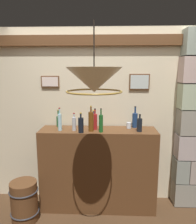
{
  "coord_description": "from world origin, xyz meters",
  "views": [
    {
      "loc": [
        0.12,
        -2.09,
        1.93
      ],
      "look_at": [
        0.0,
        0.76,
        1.39
      ],
      "focal_mm": 35.69,
      "sensor_mm": 36.0,
      "label": 1
    }
  ],
  "objects_px": {
    "liquor_bottle_tequila": "(81,125)",
    "liquor_bottle_gin": "(94,121)",
    "liquor_bottle_port": "(91,121)",
    "liquor_bottle_bourbon": "(60,122)",
    "liquor_bottle_rum": "(74,124)",
    "glass_tumbler_rocks": "(129,125)",
    "liquor_bottle_whiskey": "(58,121)",
    "wooden_barrel": "(24,201)",
    "liquor_bottle_scotch": "(95,121)",
    "liquor_bottle_rye": "(101,123)",
    "pendant_lamp": "(94,81)",
    "liquor_bottle_mezcal": "(140,125)",
    "liquor_bottle_brandy": "(135,120)"
  },
  "relations": [
    {
      "from": "liquor_bottle_tequila",
      "to": "liquor_bottle_gin",
      "type": "relative_size",
      "value": 1.08
    },
    {
      "from": "liquor_bottle_port",
      "to": "liquor_bottle_bourbon",
      "type": "distance_m",
      "value": 0.42
    },
    {
      "from": "liquor_bottle_rum",
      "to": "glass_tumbler_rocks",
      "type": "bearing_deg",
      "value": 11.77
    },
    {
      "from": "liquor_bottle_tequila",
      "to": "glass_tumbler_rocks",
      "type": "xyz_separation_m",
      "value": [
        0.63,
        0.25,
        -0.06
      ]
    },
    {
      "from": "liquor_bottle_whiskey",
      "to": "wooden_barrel",
      "type": "distance_m",
      "value": 1.13
    },
    {
      "from": "liquor_bottle_whiskey",
      "to": "liquor_bottle_scotch",
      "type": "distance_m",
      "value": 0.55
    },
    {
      "from": "liquor_bottle_port",
      "to": "glass_tumbler_rocks",
      "type": "distance_m",
      "value": 0.55
    },
    {
      "from": "glass_tumbler_rocks",
      "to": "liquor_bottle_tequila",
      "type": "bearing_deg",
      "value": -158.83
    },
    {
      "from": "liquor_bottle_whiskey",
      "to": "liquor_bottle_rye",
      "type": "height_order",
      "value": "liquor_bottle_rye"
    },
    {
      "from": "liquor_bottle_rye",
      "to": "liquor_bottle_port",
      "type": "bearing_deg",
      "value": 163.97
    },
    {
      "from": "liquor_bottle_scotch",
      "to": "pendant_lamp",
      "type": "relative_size",
      "value": 0.45
    },
    {
      "from": "liquor_bottle_rye",
      "to": "liquor_bottle_scotch",
      "type": "bearing_deg",
      "value": 123.15
    },
    {
      "from": "liquor_bottle_gin",
      "to": "liquor_bottle_bourbon",
      "type": "distance_m",
      "value": 0.48
    },
    {
      "from": "liquor_bottle_scotch",
      "to": "glass_tumbler_rocks",
      "type": "height_order",
      "value": "liquor_bottle_scotch"
    },
    {
      "from": "liquor_bottle_whiskey",
      "to": "liquor_bottle_port",
      "type": "bearing_deg",
      "value": -25.37
    },
    {
      "from": "liquor_bottle_rum",
      "to": "liquor_bottle_port",
      "type": "height_order",
      "value": "liquor_bottle_port"
    },
    {
      "from": "wooden_barrel",
      "to": "liquor_bottle_bourbon",
      "type": "bearing_deg",
      "value": 32.35
    },
    {
      "from": "liquor_bottle_scotch",
      "to": "liquor_bottle_port",
      "type": "bearing_deg",
      "value": -117.84
    },
    {
      "from": "liquor_bottle_gin",
      "to": "glass_tumbler_rocks",
      "type": "distance_m",
      "value": 0.49
    },
    {
      "from": "liquor_bottle_scotch",
      "to": "liquor_bottle_mezcal",
      "type": "distance_m",
      "value": 0.59
    },
    {
      "from": "liquor_bottle_mezcal",
      "to": "liquor_bottle_bourbon",
      "type": "height_order",
      "value": "liquor_bottle_bourbon"
    },
    {
      "from": "liquor_bottle_bourbon",
      "to": "pendant_lamp",
      "type": "height_order",
      "value": "pendant_lamp"
    },
    {
      "from": "liquor_bottle_whiskey",
      "to": "liquor_bottle_gin",
      "type": "relative_size",
      "value": 1.01
    },
    {
      "from": "liquor_bottle_scotch",
      "to": "liquor_bottle_gin",
      "type": "height_order",
      "value": "liquor_bottle_scotch"
    },
    {
      "from": "liquor_bottle_whiskey",
      "to": "liquor_bottle_scotch",
      "type": "xyz_separation_m",
      "value": [
        0.53,
        -0.14,
        0.03
      ]
    },
    {
      "from": "liquor_bottle_gin",
      "to": "liquor_bottle_port",
      "type": "height_order",
      "value": "liquor_bottle_port"
    },
    {
      "from": "liquor_bottle_tequila",
      "to": "pendant_lamp",
      "type": "distance_m",
      "value": 0.95
    },
    {
      "from": "liquor_bottle_brandy",
      "to": "liquor_bottle_scotch",
      "type": "bearing_deg",
      "value": -166.26
    },
    {
      "from": "liquor_bottle_whiskey",
      "to": "liquor_bottle_mezcal",
      "type": "bearing_deg",
      "value": -10.92
    },
    {
      "from": "liquor_bottle_rum",
      "to": "glass_tumbler_rocks",
      "type": "height_order",
      "value": "liquor_bottle_rum"
    },
    {
      "from": "liquor_bottle_port",
      "to": "liquor_bottle_bourbon",
      "type": "relative_size",
      "value": 1.1
    },
    {
      "from": "liquor_bottle_brandy",
      "to": "wooden_barrel",
      "type": "relative_size",
      "value": 0.56
    },
    {
      "from": "liquor_bottle_gin",
      "to": "pendant_lamp",
      "type": "relative_size",
      "value": 0.38
    },
    {
      "from": "liquor_bottle_brandy",
      "to": "liquor_bottle_rye",
      "type": "height_order",
      "value": "liquor_bottle_rye"
    },
    {
      "from": "glass_tumbler_rocks",
      "to": "liquor_bottle_mezcal",
      "type": "bearing_deg",
      "value": -53.07
    },
    {
      "from": "liquor_bottle_bourbon",
      "to": "pendant_lamp",
      "type": "distance_m",
      "value": 1.11
    },
    {
      "from": "liquor_bottle_scotch",
      "to": "wooden_barrel",
      "type": "relative_size",
      "value": 0.54
    },
    {
      "from": "liquor_bottle_rum",
      "to": "liquor_bottle_tequila",
      "type": "height_order",
      "value": "liquor_bottle_tequila"
    },
    {
      "from": "liquor_bottle_rye",
      "to": "wooden_barrel",
      "type": "xyz_separation_m",
      "value": [
        -0.98,
        -0.22,
        -0.99
      ]
    },
    {
      "from": "liquor_bottle_whiskey",
      "to": "wooden_barrel",
      "type": "relative_size",
      "value": 0.46
    },
    {
      "from": "liquor_bottle_scotch",
      "to": "liquor_bottle_port",
      "type": "distance_m",
      "value": 0.1
    },
    {
      "from": "liquor_bottle_rum",
      "to": "wooden_barrel",
      "type": "bearing_deg",
      "value": -155.84
    },
    {
      "from": "liquor_bottle_rum",
      "to": "liquor_bottle_bourbon",
      "type": "distance_m",
      "value": 0.19
    },
    {
      "from": "liquor_bottle_bourbon",
      "to": "glass_tumbler_rocks",
      "type": "bearing_deg",
      "value": 9.67
    },
    {
      "from": "liquor_bottle_brandy",
      "to": "liquor_bottle_scotch",
      "type": "distance_m",
      "value": 0.56
    },
    {
      "from": "liquor_bottle_port",
      "to": "pendant_lamp",
      "type": "distance_m",
      "value": 0.97
    },
    {
      "from": "liquor_bottle_brandy",
      "to": "liquor_bottle_bourbon",
      "type": "distance_m",
      "value": 1.03
    },
    {
      "from": "liquor_bottle_mezcal",
      "to": "liquor_bottle_bourbon",
      "type": "xyz_separation_m",
      "value": [
        -1.04,
        0.0,
        0.03
      ]
    },
    {
      "from": "liquor_bottle_brandy",
      "to": "liquor_bottle_gin",
      "type": "distance_m",
      "value": 0.57
    },
    {
      "from": "liquor_bottle_rum",
      "to": "liquor_bottle_brandy",
      "type": "height_order",
      "value": "liquor_bottle_brandy"
    }
  ]
}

